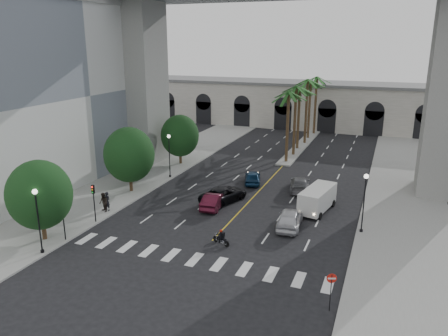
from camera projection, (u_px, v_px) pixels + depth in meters
ground at (203, 251)px, 34.47m from camera, size 140.00×140.00×0.00m
sidewalk_left at (140, 176)px, 53.09m from camera, size 8.00×100.00×0.15m
sidewalk_right at (405, 210)px, 42.64m from camera, size 8.00×100.00×0.15m
median at (301, 146)px, 68.42m from camera, size 2.00×24.00×0.20m
building_left at (34, 90)px, 51.70m from camera, size 16.50×32.50×20.60m
pier_building at (320, 105)px, 82.45m from camera, size 71.00×10.50×8.50m
bridge at (310, 16)px, 47.75m from camera, size 75.00×13.00×26.00m
palm_a at (289, 95)px, 56.95m from camera, size 3.20×3.20×10.30m
palm_b at (296, 90)px, 60.42m from camera, size 3.20×3.20×10.60m
palm_c at (300, 90)px, 64.23m from camera, size 3.20×3.20×10.10m
palm_d at (308, 83)px, 67.48m from camera, size 3.20×3.20×10.90m
palm_e at (311, 84)px, 71.27m from camera, size 3.20×3.20×10.40m
palm_f at (317, 80)px, 74.66m from camera, size 3.20×3.20×10.70m
street_tree_near at (40, 195)px, 35.18m from camera, size 5.20×5.20×6.89m
street_tree_mid at (129, 155)px, 46.76m from camera, size 5.44×5.44×7.21m
street_tree_far at (180, 136)px, 57.57m from camera, size 5.04×5.04×6.68m
lamp_post_left_near at (38, 216)px, 33.06m from camera, size 0.40×0.40×5.35m
lamp_post_left_far at (169, 152)px, 51.84m from camera, size 0.40×0.40×5.35m
lamp_post_right at (364, 198)px, 36.75m from camera, size 0.40×0.40×5.35m
traffic_signal_near at (63, 213)px, 35.46m from camera, size 0.25×0.18×3.65m
traffic_signal_far at (94, 197)px, 39.04m from camera, size 0.25×0.18×3.65m
motorcycle_rider at (222, 238)px, 35.39m from camera, size 1.68×0.83×1.30m
car_a at (290, 218)px, 38.62m from camera, size 2.42×5.10×1.68m
car_b at (214, 200)px, 43.22m from camera, size 2.00×4.72×1.51m
car_c at (224, 194)px, 44.88m from camera, size 4.28×6.10×1.54m
car_d at (300, 184)px, 48.19m from camera, size 3.08×5.53×1.52m
car_e at (253, 177)px, 50.59m from camera, size 2.97×4.71×1.50m
cargo_van at (317, 198)px, 42.18m from camera, size 3.00×5.76×2.33m
pedestrian_a at (107, 201)px, 41.98m from camera, size 0.77×0.58×1.90m
pedestrian_b at (104, 202)px, 41.75m from camera, size 1.16×1.09×1.89m
do_not_enter_sign at (331, 284)px, 26.36m from camera, size 0.59×0.25×2.54m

